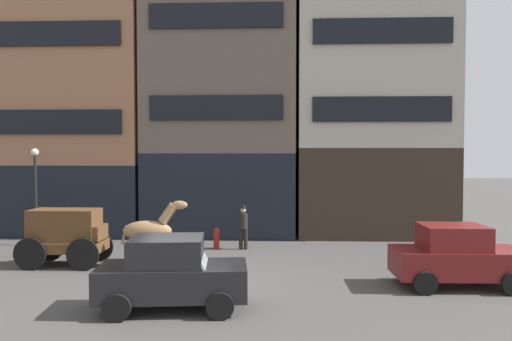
{
  "coord_description": "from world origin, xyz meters",
  "views": [
    {
      "loc": [
        2.71,
        -14.23,
        3.97
      ],
      "look_at": [
        2.01,
        2.01,
        3.34
      ],
      "focal_mm": 33.76,
      "sensor_mm": 36.0,
      "label": 1
    }
  ],
  "objects_px": {
    "cargo_wagon": "(66,233)",
    "sedan_light": "(457,256)",
    "sedan_dark": "(171,273)",
    "draft_horse": "(150,230)",
    "streetlamp_curbside": "(35,183)",
    "fire_hydrant_curbside": "(216,238)",
    "pedestrian_officer": "(243,225)"
  },
  "relations": [
    {
      "from": "draft_horse",
      "to": "streetlamp_curbside",
      "type": "bearing_deg",
      "value": 148.64
    },
    {
      "from": "pedestrian_officer",
      "to": "cargo_wagon",
      "type": "bearing_deg",
      "value": -152.49
    },
    {
      "from": "sedan_light",
      "to": "fire_hydrant_curbside",
      "type": "height_order",
      "value": "sedan_light"
    },
    {
      "from": "cargo_wagon",
      "to": "sedan_light",
      "type": "relative_size",
      "value": 0.78
    },
    {
      "from": "draft_horse",
      "to": "pedestrian_officer",
      "type": "relative_size",
      "value": 1.31
    },
    {
      "from": "draft_horse",
      "to": "sedan_dark",
      "type": "bearing_deg",
      "value": -68.9
    },
    {
      "from": "draft_horse",
      "to": "fire_hydrant_curbside",
      "type": "distance_m",
      "value": 3.86
    },
    {
      "from": "sedan_dark",
      "to": "fire_hydrant_curbside",
      "type": "height_order",
      "value": "sedan_dark"
    },
    {
      "from": "draft_horse",
      "to": "fire_hydrant_curbside",
      "type": "bearing_deg",
      "value": 59.98
    },
    {
      "from": "draft_horse",
      "to": "pedestrian_officer",
      "type": "height_order",
      "value": "draft_horse"
    },
    {
      "from": "cargo_wagon",
      "to": "sedan_light",
      "type": "xyz_separation_m",
      "value": [
        12.59,
        -2.11,
        -0.23
      ]
    },
    {
      "from": "sedan_dark",
      "to": "sedan_light",
      "type": "bearing_deg",
      "value": 16.5
    },
    {
      "from": "sedan_dark",
      "to": "pedestrian_officer",
      "type": "xyz_separation_m",
      "value": [
        1.29,
        7.55,
        0.07
      ]
    },
    {
      "from": "sedan_dark",
      "to": "cargo_wagon",
      "type": "bearing_deg",
      "value": 136.36
    },
    {
      "from": "pedestrian_officer",
      "to": "sedan_dark",
      "type": "bearing_deg",
      "value": -99.66
    },
    {
      "from": "sedan_dark",
      "to": "sedan_light",
      "type": "relative_size",
      "value": 1.03
    },
    {
      "from": "sedan_dark",
      "to": "fire_hydrant_curbside",
      "type": "distance_m",
      "value": 7.73
    },
    {
      "from": "sedan_light",
      "to": "fire_hydrant_curbside",
      "type": "xyz_separation_m",
      "value": [
        -7.75,
        5.37,
        -0.49
      ]
    },
    {
      "from": "pedestrian_officer",
      "to": "streetlamp_curbside",
      "type": "height_order",
      "value": "streetlamp_curbside"
    },
    {
      "from": "cargo_wagon",
      "to": "fire_hydrant_curbside",
      "type": "height_order",
      "value": "cargo_wagon"
    },
    {
      "from": "cargo_wagon",
      "to": "pedestrian_officer",
      "type": "bearing_deg",
      "value": 27.51
    },
    {
      "from": "pedestrian_officer",
      "to": "streetlamp_curbside",
      "type": "relative_size",
      "value": 0.44
    },
    {
      "from": "sedan_dark",
      "to": "streetlamp_curbside",
      "type": "height_order",
      "value": "streetlamp_curbside"
    },
    {
      "from": "cargo_wagon",
      "to": "fire_hydrant_curbside",
      "type": "distance_m",
      "value": 5.88
    },
    {
      "from": "sedan_light",
      "to": "streetlamp_curbside",
      "type": "xyz_separation_m",
      "value": [
        -15.49,
        5.67,
        1.76
      ]
    },
    {
      "from": "cargo_wagon",
      "to": "sedan_light",
      "type": "bearing_deg",
      "value": -9.5
    },
    {
      "from": "draft_horse",
      "to": "sedan_dark",
      "type": "xyz_separation_m",
      "value": [
        1.72,
        -4.45,
        -0.36
      ]
    },
    {
      "from": "cargo_wagon",
      "to": "pedestrian_officer",
      "type": "relative_size",
      "value": 1.62
    },
    {
      "from": "sedan_light",
      "to": "pedestrian_officer",
      "type": "distance_m",
      "value": 8.43
    },
    {
      "from": "cargo_wagon",
      "to": "streetlamp_curbside",
      "type": "height_order",
      "value": "streetlamp_curbside"
    },
    {
      "from": "sedan_light",
      "to": "streetlamp_curbside",
      "type": "relative_size",
      "value": 0.9
    },
    {
      "from": "sedan_dark",
      "to": "sedan_light",
      "type": "distance_m",
      "value": 8.26
    }
  ]
}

